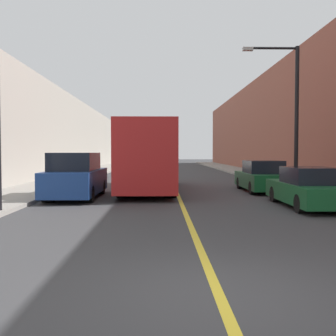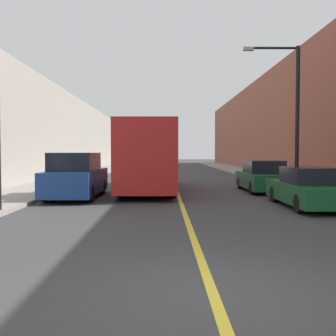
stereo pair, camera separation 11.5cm
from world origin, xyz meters
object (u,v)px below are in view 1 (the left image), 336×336
object	(u,v)px
street_lamp_left	(4,68)
bus	(149,156)
parked_suv_left	(76,177)
car_right_mid	(262,177)
street_lamp_right	(291,107)
car_right_near	(308,189)

from	to	relation	value
street_lamp_left	bus	bearing A→B (deg)	60.87
bus	street_lamp_left	bearing A→B (deg)	-119.13
parked_suv_left	car_right_mid	bearing A→B (deg)	17.01
bus	street_lamp_right	xyz separation A→B (m)	(7.04, -0.80, 2.42)
car_right_mid	street_lamp_right	bearing A→B (deg)	-7.54
car_right_near	street_lamp_right	world-z (taller)	street_lamp_right
bus	parked_suv_left	distance (m)	4.54
bus	street_lamp_right	distance (m)	7.49
bus	parked_suv_left	xyz separation A→B (m)	(-3.01, -3.28, -0.87)
parked_suv_left	car_right_near	world-z (taller)	parked_suv_left
bus	car_right_mid	distance (m)	5.81
bus	street_lamp_left	distance (m)	9.21
car_right_mid	parked_suv_left	bearing A→B (deg)	-162.99
bus	car_right_mid	bearing A→B (deg)	-6.23
parked_suv_left	car_right_mid	xyz separation A→B (m)	(8.69, 2.66, -0.20)
parked_suv_left	street_lamp_right	xyz separation A→B (m)	(10.05, 2.48, 3.29)
car_right_near	car_right_mid	world-z (taller)	car_right_mid
bus	car_right_near	xyz separation A→B (m)	(5.87, -6.25, -1.12)
parked_suv_left	car_right_near	bearing A→B (deg)	-18.48
car_right_near	bus	bearing A→B (deg)	133.21
bus	car_right_near	bearing A→B (deg)	-46.79
car_right_near	street_lamp_right	xyz separation A→B (m)	(1.17, 5.45, 3.54)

